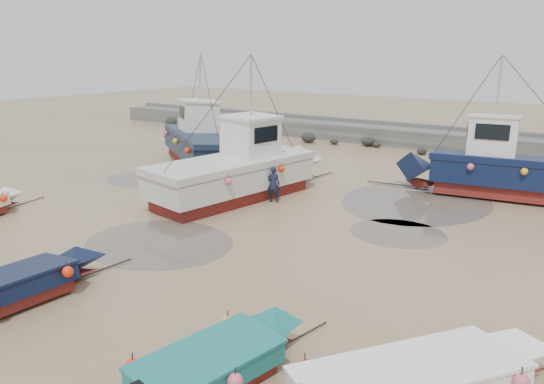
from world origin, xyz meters
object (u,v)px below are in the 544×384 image
(dinghy_3, at_px, (428,377))
(cabin_boat_2, at_px, (497,167))
(dinghy_1, at_px, (8,286))
(dinghy_2, at_px, (221,356))
(cabin_boat_1, at_px, (243,169))
(cabin_boat_0, at_px, (198,141))
(person, at_px, (273,202))

(dinghy_3, distance_m, cabin_boat_2, 16.25)
(dinghy_1, distance_m, dinghy_2, 6.67)
(cabin_boat_1, bearing_deg, cabin_boat_2, 44.23)
(dinghy_1, xyz_separation_m, cabin_boat_0, (-8.18, 16.10, 0.76))
(dinghy_1, xyz_separation_m, dinghy_2, (6.64, 0.61, 0.02))
(dinghy_3, bearing_deg, person, 171.54)
(dinghy_2, relative_size, cabin_boat_0, 0.51)
(cabin_boat_0, bearing_deg, person, -82.93)
(dinghy_2, bearing_deg, dinghy_3, 35.74)
(cabin_boat_1, xyz_separation_m, person, (1.57, 0.12, -1.31))
(cabin_boat_2, relative_size, person, 6.30)
(cabin_boat_0, height_order, person, cabin_boat_0)
(dinghy_1, height_order, cabin_boat_2, cabin_boat_2)
(dinghy_3, relative_size, cabin_boat_0, 0.58)
(dinghy_3, height_order, person, dinghy_3)
(cabin_boat_2, xyz_separation_m, person, (-7.66, -6.48, -1.35))
(dinghy_1, bearing_deg, cabin_boat_2, 70.11)
(cabin_boat_0, bearing_deg, dinghy_2, -102.10)
(dinghy_2, relative_size, cabin_boat_2, 0.52)
(dinghy_3, height_order, cabin_boat_1, cabin_boat_1)
(cabin_boat_0, bearing_deg, cabin_boat_1, -88.82)
(cabin_boat_2, bearing_deg, dinghy_1, 148.79)
(dinghy_1, relative_size, person, 4.00)
(dinghy_3, bearing_deg, cabin_boat_2, 133.62)
(dinghy_3, relative_size, cabin_boat_2, 0.59)
(cabin_boat_2, height_order, person, cabin_boat_2)
(dinghy_1, bearing_deg, cabin_boat_1, 100.19)
(cabin_boat_2, bearing_deg, dinghy_2, 168.10)
(dinghy_1, relative_size, cabin_boat_2, 0.63)
(dinghy_2, distance_m, cabin_boat_1, 13.81)
(dinghy_3, distance_m, person, 13.92)
(dinghy_2, height_order, cabin_boat_0, cabin_boat_0)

